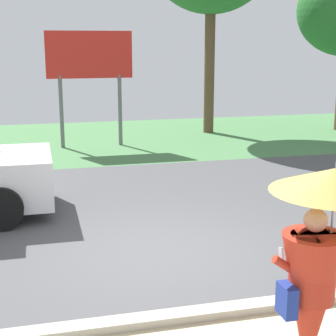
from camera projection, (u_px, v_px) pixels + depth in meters
The scene contains 3 objects.
ground_plane at pixel (130, 201), 10.92m from camera, with size 40.00×22.00×0.20m.
monk_pedestrian at pixel (318, 261), 4.91m from camera, with size 1.19×1.19×2.13m.
roadside_billboard at pixel (89, 63), 15.89m from camera, with size 2.60×0.12×3.50m.
Camera 1 is at (-1.78, -7.39, 3.17)m, focal length 56.37 mm.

